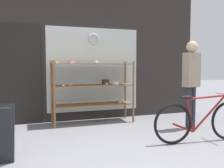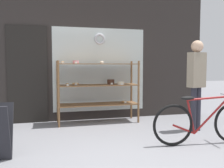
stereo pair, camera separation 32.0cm
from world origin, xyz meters
name	(u,v)px [view 1 (the left image)]	position (x,y,z in m)	size (l,w,h in m)	color
storefront_facade	(83,40)	(-0.03, 2.96, 1.82)	(5.64, 0.13, 3.73)	#2D2826
display_case	(93,85)	(0.10, 2.57, 0.82)	(1.74, 0.52, 1.35)	brown
bicycle	(201,121)	(1.39, 0.65, 0.35)	(1.67, 0.46, 0.78)	black
pedestrian	(191,77)	(1.76, 1.41, 1.02)	(0.35, 0.24, 1.72)	#282833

